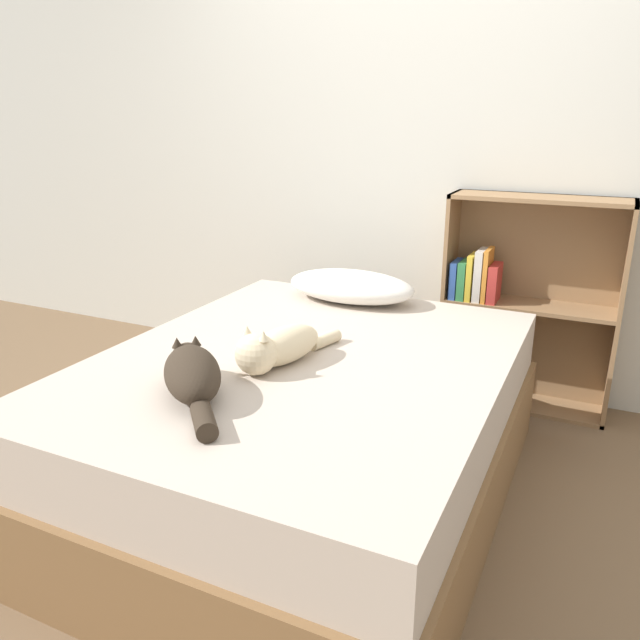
# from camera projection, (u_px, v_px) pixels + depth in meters

# --- Properties ---
(ground_plane) EXTENTS (8.00, 8.00, 0.00)m
(ground_plane) POSITION_uv_depth(u_px,v_px,m) (305.00, 494.00, 2.48)
(ground_plane) COLOR brown
(wall_back) EXTENTS (8.00, 0.06, 2.50)m
(wall_back) POSITION_uv_depth(u_px,v_px,m) (421.00, 151.00, 3.27)
(wall_back) COLOR silver
(wall_back) RESTS_ON ground_plane
(bed) EXTENTS (1.46, 1.85, 0.59)m
(bed) POSITION_uv_depth(u_px,v_px,m) (304.00, 429.00, 2.39)
(bed) COLOR brown
(bed) RESTS_ON ground_plane
(pillow) EXTENTS (0.62, 0.33, 0.15)m
(pillow) POSITION_uv_depth(u_px,v_px,m) (351.00, 286.00, 2.95)
(pillow) COLOR white
(pillow) RESTS_ON bed
(cat_light) EXTENTS (0.22, 0.50, 0.17)m
(cat_light) POSITION_uv_depth(u_px,v_px,m) (277.00, 348.00, 2.20)
(cat_light) COLOR beige
(cat_light) RESTS_ON bed
(cat_dark) EXTENTS (0.42, 0.45, 0.15)m
(cat_dark) POSITION_uv_depth(u_px,v_px,m) (192.00, 374.00, 1.97)
(cat_dark) COLOR #33281E
(cat_dark) RESTS_ON bed
(bookshelf) EXTENTS (0.83, 0.26, 1.07)m
(bookshelf) POSITION_uv_depth(u_px,v_px,m) (523.00, 299.00, 3.13)
(bookshelf) COLOR #8E6B47
(bookshelf) RESTS_ON ground_plane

